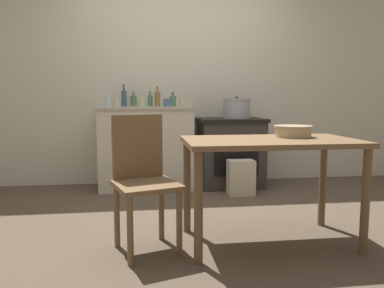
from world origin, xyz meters
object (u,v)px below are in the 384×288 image
Objects in this scene: stove at (230,152)px; chair at (143,177)px; cup_far_right at (183,103)px; cup_end_right at (142,102)px; flour_sack at (241,178)px; bottle_center at (173,101)px; work_table at (270,154)px; mixing_bowl_large at (293,131)px; bottle_left at (150,100)px; bottle_center_right at (124,98)px; bottle_mid_left at (108,100)px; stock_pot at (237,108)px; bottle_far_left at (134,101)px; cup_right at (116,102)px; cup_mid_right at (167,103)px; bottle_center_left at (157,99)px.

chair reaches higher than stove.
cup_far_right is 0.92× the size of cup_end_right.
flour_sack is 2.20× the size of bottle_center.
work_table is (-0.14, -1.79, 0.24)m from stove.
work_table is 4.27× the size of mixing_bowl_large.
work_table reaches higher than flour_sack.
bottle_left is 0.30m from bottle_center_right.
work_table is 2.28m from bottle_mid_left.
chair is 2.44× the size of flour_sack.
stove is at bearing 92.40° from mixing_bowl_large.
cup_end_right reaches higher than chair.
bottle_left is 2.01× the size of cup_far_right.
stove is 1.72m from mixing_bowl_large.
bottle_mid_left is at bearing 176.02° from cup_far_right.
cup_end_right is at bearing 178.11° from stock_pot.
bottle_center is (0.46, -0.02, -0.00)m from bottle_far_left.
bottle_center is 0.17m from cup_far_right.
bottle_center is 0.39m from cup_end_right.
flour_sack is 1.39m from cup_end_right.
cup_right is (-1.32, -0.13, 0.59)m from stove.
stock_pot reaches higher than mixing_bowl_large.
cup_right is at bearing -63.09° from bottle_mid_left.
mixing_bowl_large is (0.21, 0.12, 0.15)m from work_table.
chair is at bearing 179.23° from work_table.
stove is at bearing 0.53° from cup_end_right.
cup_mid_right is at bearing -107.93° from bottle_center.
cup_right is at bearing 81.96° from chair.
bottle_mid_left is at bearing 164.02° from cup_mid_right.
cup_mid_right is (-0.61, 1.66, 0.34)m from work_table.
bottle_center_right is at bearing 178.95° from bottle_center.
bottle_far_left is at bearing 123.15° from mixing_bowl_large.
stove reaches higher than work_table.
bottle_center_left is 1.35× the size of bottle_center.
bottle_center reaches higher than stock_pot.
cup_end_right is (-1.10, 1.67, 0.19)m from mixing_bowl_large.
bottle_center is 1.79× the size of cup_end_right.
cup_far_right is 0.47m from cup_end_right.
cup_mid_right is at bearing -30.06° from bottle_center_right.
work_table is 7.04× the size of bottle_center.
mixing_bowl_large is at bearing -67.79° from bottle_center.
cup_end_right reaches higher than cup_far_right.
bottle_center_right is at bearing 170.62° from bottle_center_left.
cup_end_right is (-0.89, 1.78, 0.35)m from work_table.
work_table is at bearing -60.57° from bottle_center_right.
bottle_center_right is at bearing 125.65° from mixing_bowl_large.
mixing_bowl_large is 1.64× the size of bottle_far_left.
bottle_center is at bearing 61.54° from chair.
work_table is at bearing -76.64° from cup_far_right.
cup_end_right is at bearing -179.47° from stove.
cup_far_right is at bearing -16.84° from bottle_center_left.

